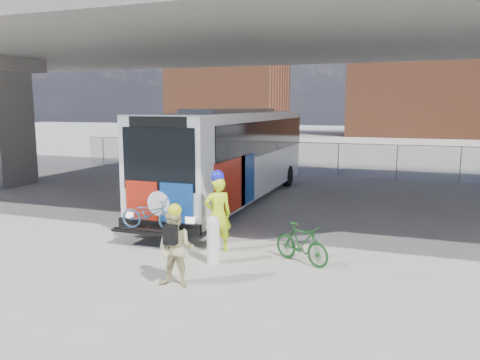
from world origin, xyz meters
The scene contains 9 objects.
ground centered at (0.00, 0.00, 0.00)m, with size 160.00×160.00×0.00m, color #9E9991.
bus centered at (-2.00, 4.02, 2.11)m, with size 2.67×12.90×3.69m.
overpass centered at (0.00, 4.00, 6.54)m, with size 40.00×16.00×7.95m.
chainlink_fence centered at (0.00, 12.00, 1.42)m, with size 30.00×0.06×30.00m.
brick_buildings centered at (1.23, 48.23, 5.42)m, with size 54.00×22.00×12.00m.
bollard centered at (0.16, -3.27, 0.64)m, with size 0.31×0.31×1.19m.
cyclist_hivis centered at (-0.11, -2.31, 1.04)m, with size 0.86×0.81×2.16m.
cyclist_tan centered at (0.00, -4.91, 0.85)m, with size 0.83×0.67×1.80m.
bike_parked centered at (2.16, -2.50, 0.49)m, with size 0.46×1.63×0.98m, color #164619.
Camera 1 is at (4.44, -13.33, 3.78)m, focal length 35.00 mm.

